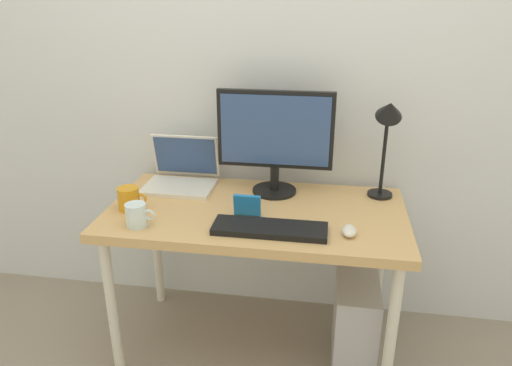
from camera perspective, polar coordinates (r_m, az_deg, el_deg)
name	(u,v)px	position (r m, az deg, el deg)	size (l,w,h in m)	color
ground_plane	(256,344)	(2.42, 0.00, -18.57)	(6.00, 6.00, 0.00)	gray
back_wall	(270,55)	(2.24, 1.62, 15.01)	(4.40, 0.04, 2.60)	silver
desk	(256,224)	(2.06, 0.00, -4.87)	(1.26, 0.66, 0.71)	tan
monitor	(275,137)	(2.11, 2.29, 5.55)	(0.51, 0.20, 0.47)	black
laptop	(182,174)	(2.28, -8.82, 1.11)	(0.32, 0.27, 0.23)	silver
desk_lamp	(388,126)	(2.09, 15.42, 6.59)	(0.11, 0.16, 0.47)	black
keyboard	(270,229)	(1.84, 1.65, -5.44)	(0.44, 0.14, 0.02)	black
mouse	(349,231)	(1.85, 11.03, -5.61)	(0.06, 0.09, 0.03)	silver
coffee_mug	(129,199)	(2.08, -14.88, -1.81)	(0.12, 0.09, 0.10)	orange
glass_cup	(137,215)	(1.93, -14.03, -3.72)	(0.12, 0.08, 0.09)	silver
photo_frame	(247,205)	(1.95, -1.05, -2.67)	(0.11, 0.02, 0.09)	#1E72BF
computer_tower	(355,322)	(2.24, 11.66, -15.92)	(0.18, 0.36, 0.42)	#B2B2B7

